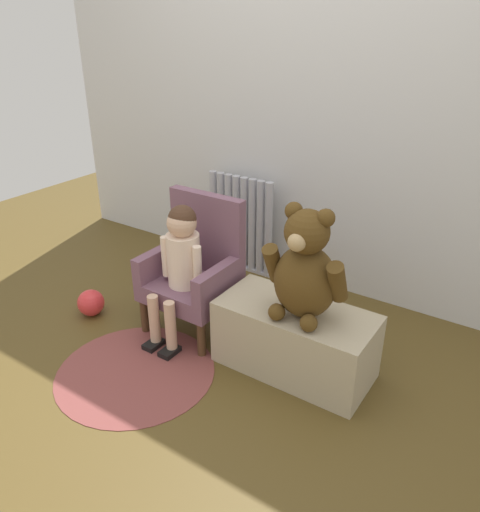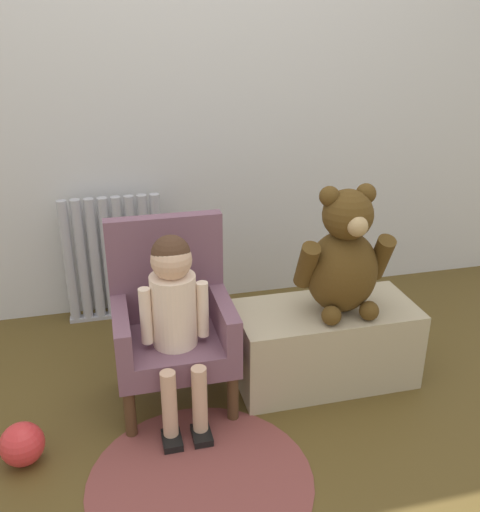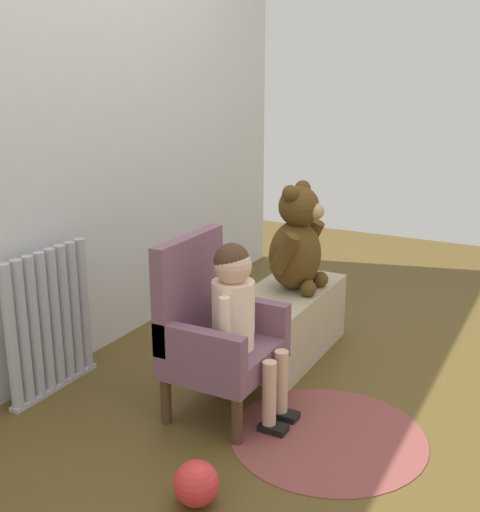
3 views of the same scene
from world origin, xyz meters
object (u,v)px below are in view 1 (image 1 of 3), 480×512
object	(u,v)px
low_bench	(295,339)
toy_ball	(91,303)
large_teddy_bear	(305,270)
floor_rug	(136,372)
radiator	(240,224)
child_armchair	(196,269)
child_figure	(180,255)

from	to	relation	value
low_bench	toy_ball	world-z (taller)	low_bench
large_teddy_bear	toy_ball	world-z (taller)	large_teddy_bear
floor_rug	radiator	bearing A→B (deg)	99.56
child_armchair	child_figure	distance (m)	0.17
child_armchair	child_figure	bearing A→B (deg)	-90.00
radiator	low_bench	bearing A→B (deg)	-42.65
floor_rug	large_teddy_bear	bearing A→B (deg)	33.05
low_bench	toy_ball	bearing A→B (deg)	-169.64
child_figure	large_teddy_bear	distance (m)	0.68
large_teddy_bear	radiator	bearing A→B (deg)	137.85
child_figure	large_teddy_bear	bearing A→B (deg)	3.61
radiator	child_figure	bearing A→B (deg)	-76.96
radiator	low_bench	size ratio (longest dim) A/B	0.86
large_teddy_bear	toy_ball	bearing A→B (deg)	-171.22
child_figure	large_teddy_bear	size ratio (longest dim) A/B	1.39
toy_ball	low_bench	bearing A→B (deg)	10.36
large_teddy_bear	floor_rug	bearing A→B (deg)	-146.95
radiator	floor_rug	xyz separation A→B (m)	(0.20, -1.22, -0.32)
child_figure	toy_ball	size ratio (longest dim) A/B	4.78
low_bench	floor_rug	xyz separation A→B (m)	(-0.62, -0.46, -0.17)
child_armchair	child_figure	xyz separation A→B (m)	(0.00, -0.12, 0.13)
child_figure	low_bench	xyz separation A→B (m)	(0.63, 0.07, -0.31)
radiator	child_armchair	size ratio (longest dim) A/B	0.87
radiator	large_teddy_bear	distance (m)	1.20
radiator	low_bench	world-z (taller)	radiator
child_armchair	child_figure	world-z (taller)	child_armchair
radiator	floor_rug	bearing A→B (deg)	-80.44
floor_rug	child_figure	bearing A→B (deg)	91.95
low_bench	floor_rug	bearing A→B (deg)	-143.46
toy_ball	large_teddy_bear	bearing A→B (deg)	8.78
radiator	child_armchair	bearing A→B (deg)	-74.92
child_figure	low_bench	distance (m)	0.71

